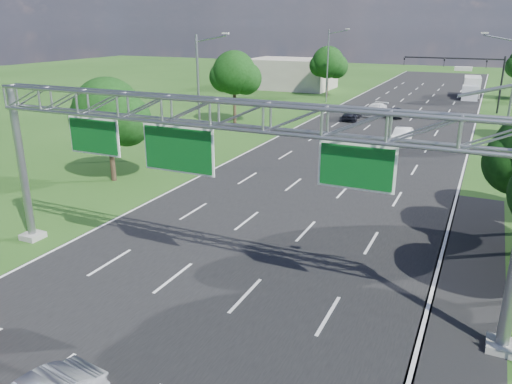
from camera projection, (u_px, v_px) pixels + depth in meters
The scene contains 17 objects.
ground at pixel (332, 175), 37.47m from camera, with size 220.00×220.00×0.00m, color #1F4514.
road at pixel (332, 175), 37.47m from camera, with size 18.00×180.00×0.02m, color black.
road_flare at pixel (464, 313), 19.66m from camera, with size 3.00×30.00×0.02m, color black.
sign_gantry at pixel (216, 128), 19.68m from camera, with size 23.50×1.00×9.56m.
traffic_signal at pixel (472, 70), 62.86m from camera, with size 12.21×0.24×7.00m.
streetlight_l_near at pixel (200, 92), 40.21m from camera, with size 2.97×0.22×10.16m.
streetlight_l_far at pixel (329, 62), 70.24m from camera, with size 2.97×0.22×10.16m.
streetlight_r_mid at pixel (509, 93), 39.74m from camera, with size 2.97×0.22×10.16m.
tree_verge_la at pixel (109, 115), 34.69m from camera, with size 5.76×4.80×7.40m.
tree_verge_lb at pixel (235, 75), 55.02m from camera, with size 5.76×4.80×8.06m.
tree_verge_lc at pixel (328, 64), 75.41m from camera, with size 5.76×4.80×7.62m.
building_left at pixel (291, 74), 86.67m from camera, with size 14.00×10.00×5.00m, color #9D9584.
car_queue_a at pixel (375, 110), 61.50m from camera, with size 2.00×4.91×1.42m, color white.
car_queue_b at pixel (395, 113), 60.17m from camera, with size 1.84×3.98×1.11m, color black.
car_queue_c at pixel (351, 114), 58.63m from camera, with size 1.75×4.34×1.48m, color black.
car_queue_d at pixel (402, 135), 47.71m from camera, with size 1.42×4.09×1.35m, color white.
box_truck at pixel (471, 88), 76.00m from camera, with size 2.68×8.21×3.07m.
Camera 1 is at (9.97, -4.96, 10.83)m, focal length 35.00 mm.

